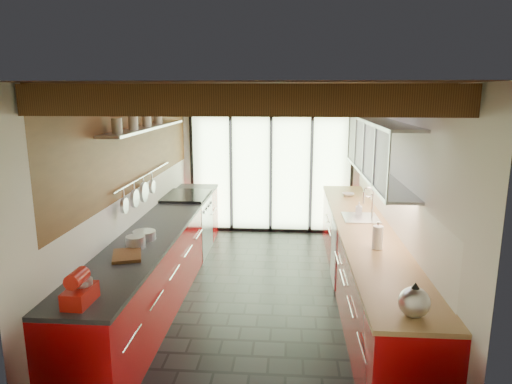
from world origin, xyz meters
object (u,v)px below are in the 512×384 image
(stand_mixer, at_px, (80,290))
(bowl, at_px, (348,195))
(soap_bottle, at_px, (359,209))
(kettle, at_px, (414,300))
(paper_towel, at_px, (378,238))

(stand_mixer, distance_m, bowl, 4.70)
(stand_mixer, bearing_deg, soap_bottle, 47.66)
(kettle, xyz_separation_m, soap_bottle, (0.00, 2.80, -0.03))
(bowl, bearing_deg, paper_towel, -90.00)
(soap_bottle, bearing_deg, paper_towel, -90.00)
(stand_mixer, xyz_separation_m, kettle, (2.54, -0.01, 0.01))
(paper_towel, bearing_deg, soap_bottle, 90.00)
(stand_mixer, height_order, paper_towel, paper_towel)
(paper_towel, xyz_separation_m, bowl, (0.00, 2.50, -0.10))
(kettle, height_order, soap_bottle, kettle)
(kettle, distance_m, soap_bottle, 2.80)
(stand_mixer, distance_m, soap_bottle, 3.77)
(kettle, xyz_separation_m, bowl, (0.00, 3.96, -0.10))
(stand_mixer, distance_m, paper_towel, 2.93)
(kettle, height_order, bowl, kettle)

